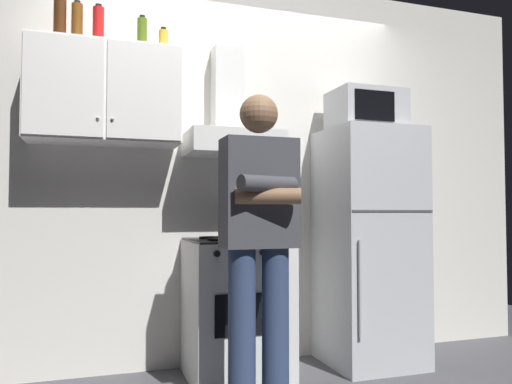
% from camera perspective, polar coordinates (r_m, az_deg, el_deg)
% --- Properties ---
extents(back_wall_tiled, '(4.80, 0.10, 2.70)m').
position_cam_1_polar(back_wall_tiled, '(3.50, -3.08, 2.90)').
color(back_wall_tiled, silver).
rests_on(back_wall_tiled, ground_plane).
extents(upper_cabinet, '(0.90, 0.37, 0.60)m').
position_cam_1_polar(upper_cabinet, '(3.22, -16.98, 10.66)').
color(upper_cabinet, white).
extents(stove_oven, '(0.60, 0.62, 0.87)m').
position_cam_1_polar(stove_oven, '(3.19, -2.31, -13.14)').
color(stove_oven, white).
rests_on(stove_oven, ground_plane).
extents(range_hood, '(0.60, 0.44, 0.75)m').
position_cam_1_polar(range_hood, '(3.31, -2.89, 7.53)').
color(range_hood, white).
extents(refrigerator, '(0.60, 0.62, 1.60)m').
position_cam_1_polar(refrigerator, '(3.52, 12.80, -6.04)').
color(refrigerator, silver).
rests_on(refrigerator, ground_plane).
extents(microwave, '(0.48, 0.37, 0.28)m').
position_cam_1_polar(microwave, '(3.60, 12.51, 9.07)').
color(microwave, '#B7BABF').
rests_on(microwave, refrigerator).
extents(person_standing, '(0.38, 0.33, 1.64)m').
position_cam_1_polar(person_standing, '(2.55, 0.37, -5.28)').
color(person_standing, navy).
rests_on(person_standing, ground_plane).
extents(cooking_pot, '(0.31, 0.21, 0.11)m').
position_cam_1_polar(cooking_pot, '(3.06, 0.66, -4.27)').
color(cooking_pot, '#B7BABF').
rests_on(cooking_pot, stove_oven).
extents(bottle_olive_oil, '(0.06, 0.06, 0.23)m').
position_cam_1_polar(bottle_olive_oil, '(3.37, -12.95, 17.25)').
color(bottle_olive_oil, '#4C6B19').
rests_on(bottle_olive_oil, upper_cabinet).
extents(bottle_spice_jar, '(0.06, 0.06, 0.15)m').
position_cam_1_polar(bottle_spice_jar, '(3.34, -10.59, 16.74)').
color(bottle_spice_jar, gold).
rests_on(bottle_spice_jar, upper_cabinet).
extents(bottle_soda_red, '(0.07, 0.07, 0.25)m').
position_cam_1_polar(bottle_soda_red, '(3.33, -17.66, 17.73)').
color(bottle_soda_red, red).
rests_on(bottle_soda_red, upper_cabinet).
extents(bottle_rum_dark, '(0.07, 0.07, 0.28)m').
position_cam_1_polar(bottle_rum_dark, '(3.33, -21.60, 18.09)').
color(bottle_rum_dark, '#47230F').
rests_on(bottle_rum_dark, upper_cabinet).
extents(bottle_beer_brown, '(0.07, 0.07, 0.26)m').
position_cam_1_polar(bottle_beer_brown, '(3.35, -19.87, 17.76)').
color(bottle_beer_brown, brown).
rests_on(bottle_beer_brown, upper_cabinet).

